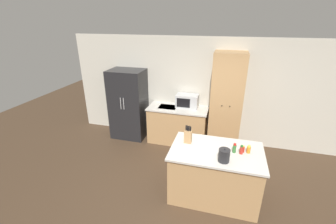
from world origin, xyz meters
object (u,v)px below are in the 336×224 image
(refrigerator, at_px, (129,104))
(microwave, at_px, (187,101))
(knife_block, at_px, (188,136))
(spice_bottle_green_herb, at_px, (234,148))
(spice_bottle_tall_dark, at_px, (249,149))
(kettle, at_px, (224,155))
(pantry_cabinet, at_px, (226,103))
(spice_bottle_amber_oil, at_px, (241,150))
(spice_bottle_short_red, at_px, (243,149))

(refrigerator, xyz_separation_m, microwave, (1.52, 0.14, 0.19))
(knife_block, height_order, spice_bottle_green_herb, knife_block)
(spice_bottle_tall_dark, xyz_separation_m, spice_bottle_green_herb, (-0.22, -0.05, 0.01))
(spice_bottle_green_herb, height_order, kettle, kettle)
(pantry_cabinet, bearing_deg, spice_bottle_amber_oil, -79.62)
(spice_bottle_green_herb, relative_size, kettle, 0.71)
(pantry_cabinet, xyz_separation_m, spice_bottle_tall_dark, (0.43, -1.66, -0.16))
(spice_bottle_green_herb, bearing_deg, spice_bottle_amber_oil, -5.92)
(spice_bottle_short_red, bearing_deg, microwave, 125.81)
(refrigerator, xyz_separation_m, spice_bottle_green_herb, (2.65, -1.67, 0.11))
(microwave, relative_size, spice_bottle_green_herb, 3.27)
(pantry_cabinet, xyz_separation_m, knife_block, (-0.59, -1.60, -0.10))
(spice_bottle_short_red, bearing_deg, refrigerator, 149.77)
(spice_bottle_green_herb, bearing_deg, kettle, -117.38)
(refrigerator, relative_size, knife_block, 5.42)
(spice_bottle_short_red, xyz_separation_m, spice_bottle_amber_oil, (-0.03, -0.05, 0.02))
(refrigerator, bearing_deg, microwave, 5.38)
(spice_bottle_tall_dark, relative_size, spice_bottle_amber_oil, 0.88)
(pantry_cabinet, xyz_separation_m, microwave, (-0.93, 0.11, -0.07))
(knife_block, bearing_deg, kettle, -32.56)
(knife_block, xyz_separation_m, spice_bottle_amber_oil, (0.90, -0.12, -0.05))
(refrigerator, height_order, spice_bottle_short_red, refrigerator)
(refrigerator, relative_size, spice_bottle_green_herb, 10.97)
(spice_bottle_amber_oil, bearing_deg, microwave, 124.28)
(spice_bottle_tall_dark, bearing_deg, refrigerator, 150.60)
(pantry_cabinet, distance_m, spice_bottle_green_herb, 1.73)
(microwave, distance_m, spice_bottle_short_red, 2.19)
(knife_block, xyz_separation_m, spice_bottle_tall_dark, (1.02, -0.06, -0.06))
(microwave, relative_size, spice_bottle_amber_oil, 3.49)
(spice_bottle_short_red, relative_size, spice_bottle_green_herb, 0.74)
(spice_bottle_amber_oil, bearing_deg, knife_block, 172.49)
(knife_block, distance_m, spice_bottle_amber_oil, 0.91)
(spice_bottle_short_red, bearing_deg, kettle, -131.18)
(refrigerator, xyz_separation_m, spice_bottle_amber_oil, (2.76, -1.68, 0.11))
(spice_bottle_tall_dark, xyz_separation_m, kettle, (-0.38, -0.35, 0.04))
(kettle, bearing_deg, spice_bottle_amber_oil, 47.43)
(spice_bottle_tall_dark, xyz_separation_m, spice_bottle_amber_oil, (-0.12, -0.06, 0.01))
(microwave, bearing_deg, knife_block, -78.60)
(microwave, distance_m, kettle, 2.33)
(knife_block, height_order, kettle, knife_block)
(pantry_cabinet, distance_m, knife_block, 1.71)
(pantry_cabinet, relative_size, spice_bottle_amber_oil, 15.06)
(microwave, relative_size, knife_block, 1.62)
(spice_bottle_tall_dark, distance_m, spice_bottle_short_red, 0.08)
(refrigerator, bearing_deg, spice_bottle_amber_oil, -31.35)
(pantry_cabinet, bearing_deg, spice_bottle_short_red, -78.16)
(spice_bottle_green_herb, bearing_deg, refrigerator, 147.78)
(spice_bottle_amber_oil, height_order, spice_bottle_green_herb, spice_bottle_green_herb)
(spice_bottle_tall_dark, height_order, kettle, kettle)
(microwave, bearing_deg, pantry_cabinet, -6.67)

